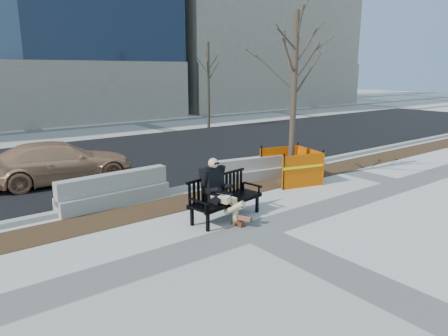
{
  "coord_description": "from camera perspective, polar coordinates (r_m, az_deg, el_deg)",
  "views": [
    {
      "loc": [
        -5.57,
        -6.26,
        3.43
      ],
      "look_at": [
        0.41,
        1.56,
        1.06
      ],
      "focal_mm": 32.75,
      "sensor_mm": 36.0,
      "label": 1
    }
  ],
  "objects": [
    {
      "name": "bench",
      "position": [
        9.75,
        0.28,
        -7.06
      ],
      "size": [
        2.03,
        1.0,
        1.04
      ],
      "primitive_type": null,
      "rotation": [
        0.0,
        0.0,
        0.16
      ],
      "color": "black",
      "rests_on": "ground"
    },
    {
      "name": "far_tree_right",
      "position": [
        24.93,
        -2.16,
        5.63
      ],
      "size": [
        2.53,
        2.53,
        5.4
      ],
      "primitive_type": null,
      "rotation": [
        0.0,
        0.0,
        -0.32
      ],
      "color": "#41372A",
      "rests_on": "ground"
    },
    {
      "name": "asphalt_street",
      "position": [
        16.42,
        -16.72,
        0.92
      ],
      "size": [
        60.0,
        10.4,
        0.01
      ],
      "primitive_type": "cube",
      "color": "black",
      "rests_on": "ground"
    },
    {
      "name": "curb",
      "position": [
        11.78,
        -7.5,
        -3.21
      ],
      "size": [
        60.0,
        0.25,
        0.12
      ],
      "primitive_type": "cube",
      "color": "#9E9B93",
      "rests_on": "ground"
    },
    {
      "name": "sedan",
      "position": [
        13.81,
        -21.65,
        -1.82
      ],
      "size": [
        4.55,
        2.23,
        1.27
      ],
      "primitive_type": "imported",
      "rotation": [
        0.0,
        0.0,
        1.47
      ],
      "color": "tan",
      "rests_on": "ground"
    },
    {
      "name": "ground",
      "position": [
        9.06,
        3.99,
        -8.75
      ],
      "size": [
        120.0,
        120.0,
        0.0
      ],
      "primitive_type": "plane",
      "color": "beige",
      "rests_on": "ground"
    },
    {
      "name": "tree_fence",
      "position": [
        13.02,
        9.24,
        -1.91
      ],
      "size": [
        2.65,
        2.65,
        5.47
      ],
      "primitive_type": null,
      "rotation": [
        0.0,
        0.0,
        -0.24
      ],
      "color": "#FF6900",
      "rests_on": "ground"
    },
    {
      "name": "seated_man",
      "position": [
        9.61,
        -1.01,
        -7.38
      ],
      "size": [
        0.8,
        1.15,
        1.49
      ],
      "primitive_type": null,
      "rotation": [
        0.0,
        0.0,
        0.16
      ],
      "color": "black",
      "rests_on": "ground"
    },
    {
      "name": "mulch_strip",
      "position": [
        11.01,
        -5.0,
        -4.63
      ],
      "size": [
        40.0,
        1.2,
        0.02
      ],
      "primitive_type": "cube",
      "color": "#47301C",
      "rests_on": "ground"
    },
    {
      "name": "jersey_barrier_right",
      "position": [
        13.03,
        3.28,
        -1.75
      ],
      "size": [
        2.61,
        0.97,
        0.73
      ],
      "primitive_type": null,
      "rotation": [
        0.0,
        0.0,
        -0.18
      ],
      "color": "#A5A29A",
      "rests_on": "ground"
    },
    {
      "name": "jersey_barrier_left",
      "position": [
        11.1,
        -14.94,
        -4.93
      ],
      "size": [
        2.98,
        0.71,
        0.85
      ],
      "primitive_type": null,
      "rotation": [
        0.0,
        0.0,
        0.04
      ],
      "color": "gray",
      "rests_on": "ground"
    }
  ]
}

